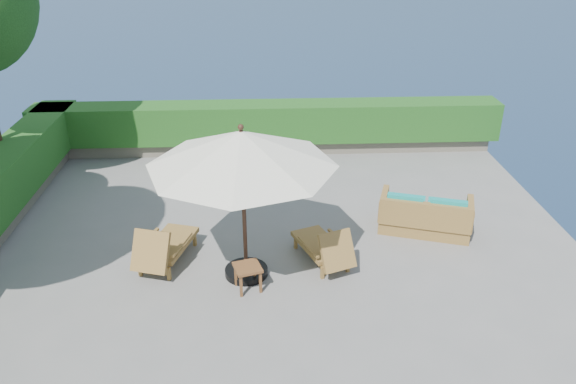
{
  "coord_description": "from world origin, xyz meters",
  "views": [
    {
      "loc": [
        -0.17,
        -8.7,
        5.77
      ],
      "look_at": [
        0.3,
        0.8,
        1.1
      ],
      "focal_mm": 35.0,
      "sensor_mm": 36.0,
      "label": 1
    }
  ],
  "objects_px": {
    "side_table": "(248,270)",
    "wicker_loveseat": "(425,216)",
    "lounge_right": "(325,247)",
    "patio_umbrella": "(242,150)",
    "lounge_left": "(164,246)"
  },
  "relations": [
    {
      "from": "side_table",
      "to": "wicker_loveseat",
      "type": "bearing_deg",
      "value": 27.1
    },
    {
      "from": "lounge_right",
      "to": "side_table",
      "type": "xyz_separation_m",
      "value": [
        -1.39,
        -0.73,
        0.02
      ]
    },
    {
      "from": "patio_umbrella",
      "to": "side_table",
      "type": "xyz_separation_m",
      "value": [
        0.04,
        -0.44,
        -2.02
      ]
    },
    {
      "from": "lounge_left",
      "to": "side_table",
      "type": "xyz_separation_m",
      "value": [
        1.54,
        -0.85,
        -0.0
      ]
    },
    {
      "from": "patio_umbrella",
      "to": "wicker_loveseat",
      "type": "distance_m",
      "value": 4.36
    },
    {
      "from": "patio_umbrella",
      "to": "lounge_right",
      "type": "bearing_deg",
      "value": 11.35
    },
    {
      "from": "patio_umbrella",
      "to": "side_table",
      "type": "distance_m",
      "value": 2.07
    },
    {
      "from": "lounge_left",
      "to": "wicker_loveseat",
      "type": "xyz_separation_m",
      "value": [
        5.09,
        0.97,
        -0.04
      ]
    },
    {
      "from": "side_table",
      "to": "lounge_left",
      "type": "bearing_deg",
      "value": 151.13
    },
    {
      "from": "lounge_right",
      "to": "side_table",
      "type": "distance_m",
      "value": 1.57
    },
    {
      "from": "lounge_right",
      "to": "patio_umbrella",
      "type": "bearing_deg",
      "value": 169.89
    },
    {
      "from": "patio_umbrella",
      "to": "lounge_right",
      "type": "relative_size",
      "value": 2.1
    },
    {
      "from": "lounge_right",
      "to": "wicker_loveseat",
      "type": "bearing_deg",
      "value": 5.26
    },
    {
      "from": "patio_umbrella",
      "to": "wicker_loveseat",
      "type": "height_order",
      "value": "patio_umbrella"
    },
    {
      "from": "patio_umbrella",
      "to": "lounge_right",
      "type": "xyz_separation_m",
      "value": [
        1.43,
        0.29,
        -2.04
      ]
    }
  ]
}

